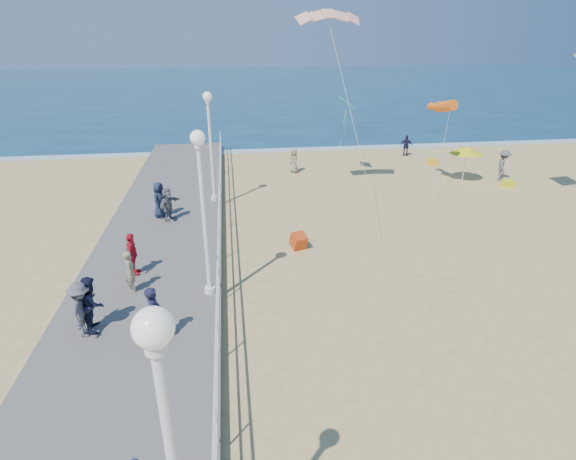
{
  "coord_description": "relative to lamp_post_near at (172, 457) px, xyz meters",
  "views": [
    {
      "loc": [
        -4.5,
        -12.89,
        8.23
      ],
      "look_at": [
        -2.5,
        2.0,
        1.6
      ],
      "focal_mm": 28.0,
      "sensor_mm": 36.0,
      "label": 1
    }
  ],
  "objects": [
    {
      "name": "beach_walker_b",
      "position": [
        13.54,
        26.66,
        -2.9
      ],
      "size": [
        0.96,
        0.68,
        1.52
      ],
      "primitive_type": "imported",
      "rotation": [
        0.0,
        0.0,
        2.76
      ],
      "color": "#1C1937",
      "rests_on": "ground"
    },
    {
      "name": "boardwalk",
      "position": [
        -2.15,
        9.0,
        -3.46
      ],
      "size": [
        5.0,
        44.0,
        0.4
      ],
      "primitive_type": "cube",
      "color": "slate",
      "rests_on": "ground"
    },
    {
      "name": "spectator_5",
      "position": [
        -1.98,
        15.54,
        -2.5
      ],
      "size": [
        1.04,
        1.46,
        1.52
      ],
      "primitive_type": "imported",
      "rotation": [
        0.0,
        0.0,
        1.1
      ],
      "color": "slate",
      "rests_on": "boardwalk"
    },
    {
      "name": "beach_chair_left",
      "position": [
        14.5,
        24.19,
        -3.46
      ],
      "size": [
        0.55,
        0.55,
        0.4
      ],
      "primitive_type": "cube",
      "color": "yellow",
      "rests_on": "ground"
    },
    {
      "name": "spectator_3",
      "position": [
        -2.66,
        10.59,
        -2.48
      ],
      "size": [
        0.43,
        0.93,
        1.56
      ],
      "primitive_type": "imported",
      "rotation": [
        0.0,
        0.0,
        1.52
      ],
      "color": "red",
      "rests_on": "boardwalk"
    },
    {
      "name": "ground",
      "position": [
        5.35,
        9.0,
        -3.66
      ],
      "size": [
        160.0,
        160.0,
        0.0
      ],
      "primitive_type": "plane",
      "color": "tan",
      "rests_on": "ground"
    },
    {
      "name": "beach_umbrella",
      "position": [
        14.7,
        20.41,
        -1.75
      ],
      "size": [
        1.9,
        1.9,
        2.14
      ],
      "color": "white",
      "rests_on": "ground"
    },
    {
      "name": "beach_chair_right",
      "position": [
        16.78,
        19.04,
        -3.46
      ],
      "size": [
        0.55,
        0.55,
        0.4
      ],
      "primitive_type": "cube",
      "color": "yellow",
      "rests_on": "ground"
    },
    {
      "name": "surf_line",
      "position": [
        5.35,
        29.5,
        -3.63
      ],
      "size": [
        160.0,
        1.2,
        0.04
      ],
      "primitive_type": "cube",
      "color": "silver",
      "rests_on": "ground"
    },
    {
      "name": "beach_walker_c",
      "position": [
        4.92,
        23.58,
        -2.9
      ],
      "size": [
        0.65,
        0.84,
        1.53
      ],
      "primitive_type": "imported",
      "rotation": [
        0.0,
        0.0,
        -1.33
      ],
      "color": "gray",
      "rests_on": "ground"
    },
    {
      "name": "spectator_0",
      "position": [
        -1.36,
        6.66,
        -2.42
      ],
      "size": [
        0.45,
        0.64,
        1.68
      ],
      "primitive_type": "imported",
      "rotation": [
        0.0,
        0.0,
        1.65
      ],
      "color": "#171733",
      "rests_on": "boardwalk"
    },
    {
      "name": "lamp_post_mid",
      "position": [
        0.0,
        9.0,
        0.0
      ],
      "size": [
        0.44,
        0.44,
        5.32
      ],
      "color": "white",
      "rests_on": "boardwalk"
    },
    {
      "name": "ocean",
      "position": [
        5.35,
        74.0,
        -3.65
      ],
      "size": [
        160.0,
        90.0,
        0.05
      ],
      "primitive_type": "cube",
      "color": "navy",
      "rests_on": "ground"
    },
    {
      "name": "spectator_2",
      "position": [
        -3.41,
        7.2,
        -2.43
      ],
      "size": [
        0.62,
        1.07,
        1.65
      ],
      "primitive_type": "imported",
      "rotation": [
        0.0,
        0.0,
        1.58
      ],
      "color": "#525156",
      "rests_on": "boardwalk"
    },
    {
      "name": "beach_walker_a",
      "position": [
        17.05,
        20.22,
        -2.72
      ],
      "size": [
        1.18,
        1.4,
        1.88
      ],
      "primitive_type": "imported",
      "rotation": [
        0.0,
        0.0,
        1.09
      ],
      "color": "#545358",
      "rests_on": "ground"
    },
    {
      "name": "spectator_4",
      "position": [
        -2.41,
        15.99,
        -2.43
      ],
      "size": [
        0.8,
        0.95,
        1.66
      ],
      "primitive_type": "imported",
      "rotation": [
        0.0,
        0.0,
        1.18
      ],
      "color": "#1C233D",
      "rests_on": "boardwalk"
    },
    {
      "name": "box_kite",
      "position": [
        3.5,
        12.6,
        -3.36
      ],
      "size": [
        0.75,
        0.85,
        0.74
      ],
      "primitive_type": "cube",
      "rotation": [
        0.31,
        0.0,
        0.32
      ],
      "color": "red",
      "rests_on": "ground"
    },
    {
      "name": "lamp_post_far",
      "position": [
        0.0,
        18.0,
        0.0
      ],
      "size": [
        0.44,
        0.44,
        5.32
      ],
      "color": "white",
      "rests_on": "boardwalk"
    },
    {
      "name": "kite_parafoil",
      "position": [
        5.63,
        17.96,
        5.34
      ],
      "size": [
        2.97,
        0.94,
        0.65
      ],
      "primitive_type": null,
      "rotation": [
        0.44,
        0.0,
        0.0
      ],
      "color": "#F2551C"
    },
    {
      "name": "railing",
      "position": [
        0.3,
        9.0,
        -2.41
      ],
      "size": [
        0.05,
        42.0,
        0.55
      ],
      "color": "white",
      "rests_on": "boardwalk"
    },
    {
      "name": "kite_windsock",
      "position": [
        12.29,
        19.0,
        1.01
      ],
      "size": [
        0.95,
        2.38,
        1.02
      ],
      "primitive_type": "cylinder",
      "rotation": [
        1.36,
        0.0,
        0.17
      ],
      "color": "orange"
    },
    {
      "name": "kite_diamond_green",
      "position": [
        7.82,
        22.3,
        0.84
      ],
      "size": [
        1.07,
        1.25,
        0.69
      ],
      "primitive_type": "cube",
      "rotation": [
        0.63,
        0.0,
        1.43
      ],
      "color": "#27B66F"
    },
    {
      "name": "spectator_6",
      "position": [
        -2.51,
        9.43,
        -2.53
      ],
      "size": [
        0.38,
        0.55,
        1.46
      ],
      "primitive_type": "imported",
      "rotation": [
        0.0,
        0.0,
        1.63
      ],
      "color": "gray",
      "rests_on": "boardwalk"
    },
    {
      "name": "lamp_post_near",
      "position": [
        0.0,
        0.0,
        0.0
      ],
      "size": [
        0.44,
        0.44,
        5.32
      ],
      "color": "white",
      "rests_on": "boardwalk"
    },
    {
      "name": "spectator_7",
      "position": [
        -3.21,
        7.5,
        -2.43
      ],
      "size": [
        0.75,
        0.9,
        1.66
      ],
      "primitive_type": "imported",
      "rotation": [
        0.0,
        0.0,
        1.74
      ],
      "color": "#161A32",
      "rests_on": "boardwalk"
    }
  ]
}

